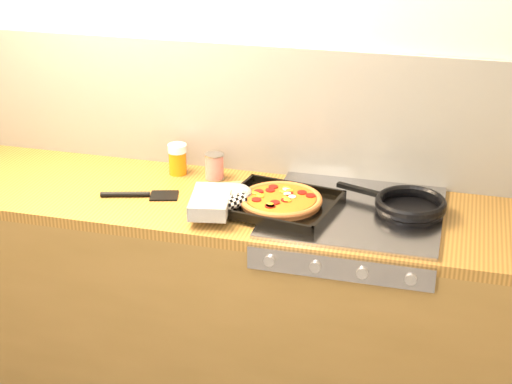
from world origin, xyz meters
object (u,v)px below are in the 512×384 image
(pizza_on_tray, at_px, (262,201))
(tomato_can, at_px, (214,167))
(juice_glass, at_px, (178,159))
(frying_pan, at_px, (409,205))

(pizza_on_tray, bearing_deg, tomato_can, 136.92)
(pizza_on_tray, xyz_separation_m, tomato_can, (-0.25, 0.23, 0.01))
(pizza_on_tray, xyz_separation_m, juice_glass, (-0.40, 0.25, 0.02))
(pizza_on_tray, bearing_deg, juice_glass, 148.52)
(pizza_on_tray, relative_size, frying_pan, 1.20)
(pizza_on_tray, height_order, juice_glass, juice_glass)
(juice_glass, bearing_deg, pizza_on_tray, -31.48)
(juice_glass, bearing_deg, tomato_can, -5.07)
(juice_glass, bearing_deg, frying_pan, -8.90)
(pizza_on_tray, xyz_separation_m, frying_pan, (0.50, 0.11, -0.00))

